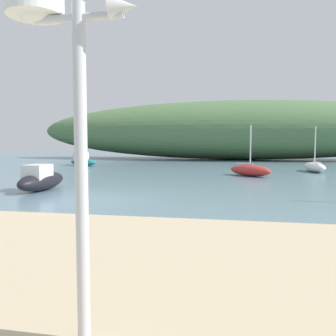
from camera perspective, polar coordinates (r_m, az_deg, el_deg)
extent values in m
plane|color=slate|center=(13.28, -12.07, -4.91)|extent=(120.00, 120.00, 0.00)
ellipsoid|color=#517547|center=(41.52, 10.96, 6.02)|extent=(47.07, 10.14, 6.75)
cylinder|color=silver|center=(3.34, -13.79, -1.68)|extent=(0.12, 0.12, 3.14)
cylinder|color=silver|center=(3.50, -14.25, 22.50)|extent=(0.83, 0.07, 0.07)
cylinder|color=white|center=(3.72, -20.64, 23.22)|extent=(0.52, 0.52, 0.18)
cone|color=silver|center=(3.38, -7.21, 24.36)|extent=(0.24, 0.21, 0.21)
ellipsoid|color=#B72D28|center=(21.95, 13.10, -0.38)|extent=(2.91, 2.77, 0.69)
cylinder|color=silver|center=(21.88, 13.16, 3.37)|extent=(0.08, 0.08, 2.60)
cylinder|color=silver|center=(22.20, 12.23, 0.69)|extent=(1.03, 0.93, 0.06)
ellipsoid|color=white|center=(26.26, 22.55, 0.14)|extent=(1.46, 3.14, 0.67)
cylinder|color=silver|center=(26.20, 22.64, 3.34)|extent=(0.08, 0.08, 2.67)
cylinder|color=silver|center=(25.82, 22.93, 0.92)|extent=(0.27, 1.35, 0.06)
ellipsoid|color=black|center=(16.19, -19.69, -2.00)|extent=(1.10, 3.35, 0.79)
cube|color=silver|center=(15.86, -20.32, -0.59)|extent=(0.86, 1.18, 0.62)
ellipsoid|color=teal|center=(31.42, -13.52, 0.93)|extent=(3.43, 2.61, 0.61)
cube|color=silver|center=(31.67, -13.89, 1.79)|extent=(1.45, 1.34, 0.75)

